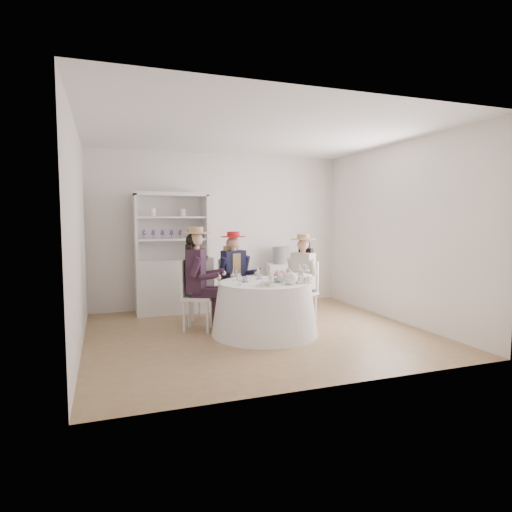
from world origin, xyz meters
name	(u,v)px	position (x,y,z in m)	size (l,w,h in m)	color
ground	(258,333)	(0.00, 0.00, 0.00)	(4.50, 4.50, 0.00)	olive
ceiling	(259,132)	(0.00, 0.00, 2.70)	(4.50, 4.50, 0.00)	white
wall_back	(220,231)	(0.00, 2.00, 1.35)	(4.50, 4.50, 0.00)	white
wall_front	(333,242)	(0.00, -2.00, 1.35)	(4.50, 4.50, 0.00)	white
wall_left	(78,237)	(-2.25, 0.00, 1.35)	(4.50, 4.50, 0.00)	white
wall_right	(397,233)	(2.25, 0.00, 1.35)	(4.50, 4.50, 0.00)	white
tea_table	(265,308)	(0.06, -0.08, 0.35)	(1.44, 1.44, 0.71)	white
hutch	(172,270)	(-0.92, 1.69, 0.71)	(1.27, 0.70, 1.99)	silver
side_table	(281,284)	(1.05, 1.71, 0.37)	(0.48, 0.48, 0.75)	silver
hatbox	(281,255)	(1.05, 1.71, 0.90)	(0.31, 0.31, 0.31)	black
guest_left	(198,272)	(-0.74, 0.42, 0.82)	(0.61, 0.55, 1.45)	silver
guest_mid	(234,270)	(-0.09, 0.86, 0.77)	(0.51, 0.54, 1.36)	silver
guest_right	(302,272)	(0.86, 0.43, 0.75)	(0.57, 0.52, 1.33)	silver
spare_chair	(204,286)	(-0.54, 0.95, 0.53)	(0.56, 0.56, 0.99)	silver
teacup_a	(246,280)	(-0.19, -0.02, 0.75)	(0.09, 0.09, 0.07)	white
teacup_b	(259,277)	(0.08, 0.18, 0.75)	(0.07, 0.07, 0.07)	white
teacup_c	(273,277)	(0.27, 0.13, 0.75)	(0.08, 0.08, 0.07)	white
flower_bowl	(279,280)	(0.25, -0.13, 0.74)	(0.23, 0.23, 0.06)	white
flower_arrangement	(279,275)	(0.24, -0.16, 0.81)	(0.20, 0.20, 0.08)	pink
table_teapot	(291,278)	(0.30, -0.39, 0.79)	(0.24, 0.17, 0.18)	white
sandwich_plate	(266,285)	(-0.05, -0.41, 0.73)	(0.25, 0.25, 0.06)	white
cupcake_stand	(303,276)	(0.51, -0.31, 0.80)	(0.25, 0.25, 0.24)	white
stemware_set	(265,276)	(0.06, -0.08, 0.79)	(0.90, 0.94, 0.15)	white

